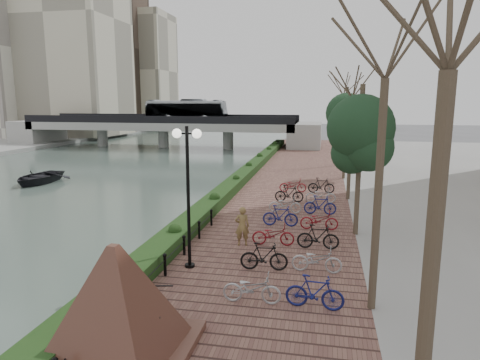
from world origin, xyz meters
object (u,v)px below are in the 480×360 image
(pedestrian, at_px, (242,226))
(boat, at_px, (38,177))
(granite_monument, at_px, (116,301))
(lamppost, at_px, (188,167))
(motorcycle, at_px, (158,318))

(pedestrian, distance_m, boat, 22.19)
(pedestrian, xyz_separation_m, boat, (-18.43, 12.34, -0.79))
(granite_monument, distance_m, boat, 26.71)
(lamppost, height_order, pedestrian, lamppost)
(granite_monument, height_order, pedestrian, granite_monument)
(pedestrian, bearing_deg, boat, -47.82)
(granite_monument, relative_size, motorcycle, 2.93)
(motorcycle, height_order, pedestrian, pedestrian)
(motorcycle, distance_m, boat, 26.43)
(granite_monument, xyz_separation_m, boat, (-17.10, 20.47, -1.35))
(granite_monument, relative_size, pedestrian, 3.19)
(motorcycle, bearing_deg, boat, 119.64)
(granite_monument, height_order, motorcycle, granite_monument)
(lamppost, bearing_deg, pedestrian, 62.17)
(lamppost, distance_m, boat, 22.96)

